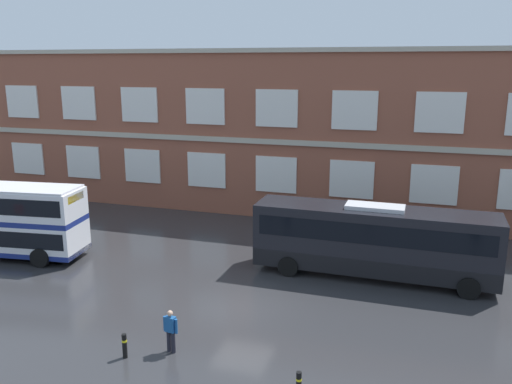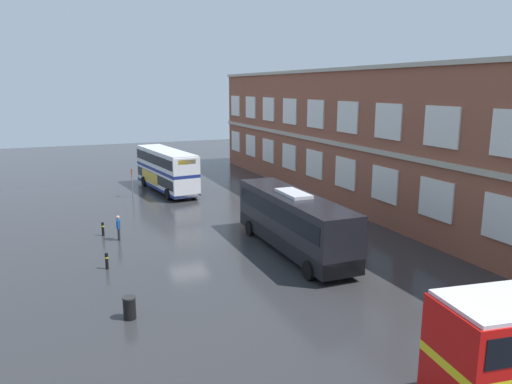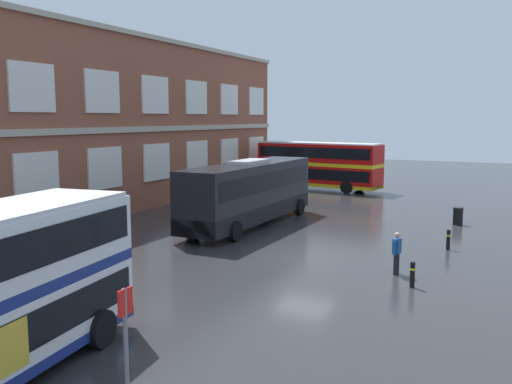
{
  "view_description": "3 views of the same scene",
  "coord_description": "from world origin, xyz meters",
  "views": [
    {
      "loc": [
        7.28,
        -20.74,
        10.65
      ],
      "look_at": [
        -0.44,
        3.36,
        4.52
      ],
      "focal_mm": 37.33,
      "sensor_mm": 36.0,
      "label": 1
    },
    {
      "loc": [
        31.4,
        -8.0,
        10.1
      ],
      "look_at": [
        -0.37,
        5.18,
        2.71
      ],
      "focal_mm": 34.45,
      "sensor_mm": 36.0,
      "label": 2
    },
    {
      "loc": [
        -22.93,
        -8.74,
        6.18
      ],
      "look_at": [
        1.91,
        3.38,
        2.46
      ],
      "focal_mm": 38.69,
      "sensor_mm": 36.0,
      "label": 3
    }
  ],
  "objects": [
    {
      "name": "touring_coach",
      "position": [
        5.14,
        5.38,
        1.91
      ],
      "size": [
        12.02,
        2.95,
        3.8
      ],
      "color": "black",
      "rests_on": "ground"
    },
    {
      "name": "ground_plane",
      "position": [
        0.0,
        2.0,
        0.0
      ],
      "size": [
        120.0,
        120.0,
        0.0
      ],
      "primitive_type": "plane",
      "color": "#2B2B2D"
    },
    {
      "name": "double_decker_middle",
      "position": [
        22.48,
        7.37,
        2.15
      ],
      "size": [
        4.09,
        11.25,
        4.07
      ],
      "color": "red",
      "rests_on": "ground"
    },
    {
      "name": "waiting_passenger",
      "position": [
        -1.32,
        -4.41,
        0.93
      ],
      "size": [
        0.64,
        0.3,
        1.7
      ],
      "color": "black",
      "rests_on": "ground"
    },
    {
      "name": "bus_stand_flag",
      "position": [
        -14.29,
        -1.51,
        1.64
      ],
      "size": [
        0.44,
        0.1,
        2.7
      ],
      "color": "slate",
      "rests_on": "ground"
    },
    {
      "name": "safety_bollard_east",
      "position": [
        3.93,
        -5.74,
        0.49
      ],
      "size": [
        0.19,
        0.19,
        0.95
      ],
      "color": "black",
      "rests_on": "ground"
    },
    {
      "name": "station_litter_bin",
      "position": [
        10.62,
        -5.46,
        0.52
      ],
      "size": [
        0.6,
        0.6,
        1.03
      ],
      "color": "black",
      "rests_on": "ground"
    },
    {
      "name": "safety_bollard_west",
      "position": [
        -2.78,
        -5.29,
        0.49
      ],
      "size": [
        0.19,
        0.19,
        0.95
      ],
      "color": "black",
      "rests_on": "ground"
    }
  ]
}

